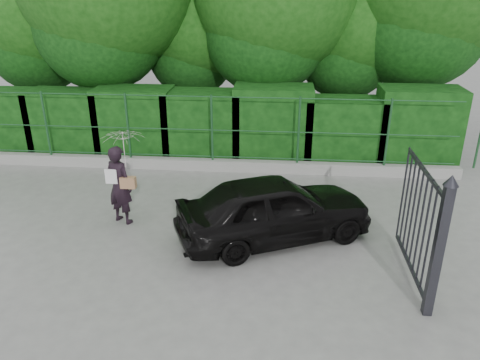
{
  "coord_description": "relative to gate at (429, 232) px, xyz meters",
  "views": [
    {
      "loc": [
        2.2,
        -7.38,
        4.83
      ],
      "look_at": [
        1.43,
        1.3,
        1.1
      ],
      "focal_mm": 35.0,
      "sensor_mm": 36.0,
      "label": 1
    }
  ],
  "objects": [
    {
      "name": "ground",
      "position": [
        -4.6,
        0.72,
        -1.19
      ],
      "size": [
        80.0,
        80.0,
        0.0
      ],
      "primitive_type": "plane",
      "color": "gray"
    },
    {
      "name": "kerb",
      "position": [
        -4.6,
        5.22,
        -1.04
      ],
      "size": [
        14.0,
        0.25,
        0.3
      ],
      "primitive_type": "cube",
      "color": "#9E9E99",
      "rests_on": "ground"
    },
    {
      "name": "fence",
      "position": [
        -4.38,
        5.22,
        0.01
      ],
      "size": [
        14.13,
        0.06,
        1.8
      ],
      "color": "#1C4A25",
      "rests_on": "kerb"
    },
    {
      "name": "hedge",
      "position": [
        -4.48,
        6.22,
        -0.19
      ],
      "size": [
        14.2,
        1.2,
        2.17
      ],
      "color": "black",
      "rests_on": "ground"
    },
    {
      "name": "gate",
      "position": [
        0.0,
        0.0,
        0.0
      ],
      "size": [
        0.22,
        2.33,
        2.36
      ],
      "color": "#24242A",
      "rests_on": "ground"
    },
    {
      "name": "woman",
      "position": [
        -5.63,
        2.12,
        0.12
      ],
      "size": [
        0.96,
        0.89,
        2.04
      ],
      "color": "black",
      "rests_on": "ground"
    },
    {
      "name": "car",
      "position": [
        -2.45,
        1.68,
        -0.52
      ],
      "size": [
        4.2,
        3.02,
        1.33
      ],
      "primitive_type": "imported",
      "rotation": [
        0.0,
        0.0,
        1.99
      ],
      "color": "black",
      "rests_on": "ground"
    }
  ]
}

